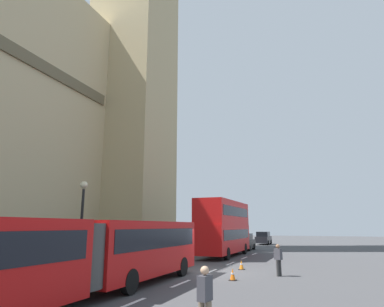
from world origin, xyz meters
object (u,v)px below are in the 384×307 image
object	(u,v)px
sedan_lead	(244,242)
pedestrian_by_kerb	(278,259)
sedan_trailing	(264,238)
pedestrian_near_cones	(205,299)
street_lamp	(82,219)
articulated_bus	(72,252)
traffic_cone_middle	(241,265)
traffic_cone_west	(233,274)
double_decker_bus	(224,226)

from	to	relation	value
sedan_lead	pedestrian_by_kerb	distance (m)	19.91
sedan_trailing	sedan_lead	bearing A→B (deg)	179.53
pedestrian_near_cones	street_lamp	bearing A→B (deg)	53.23
articulated_bus	traffic_cone_middle	size ratio (longest dim) A/B	31.57
traffic_cone_middle	pedestrian_near_cones	bearing A→B (deg)	-170.83
sedan_lead	traffic_cone_middle	bearing A→B (deg)	-168.11
articulated_bus	pedestrian_near_cones	xyz separation A→B (m)	(-1.68, -5.65, -0.83)
articulated_bus	sedan_trailing	size ratio (longest dim) A/B	4.16
pedestrian_near_cones	traffic_cone_west	bearing A→B (deg)	10.14
sedan_lead	pedestrian_by_kerb	bearing A→B (deg)	-162.11
sedan_lead	sedan_trailing	bearing A→B (deg)	-0.47
street_lamp	pedestrian_near_cones	xyz separation A→B (m)	(-7.59, -10.15, -2.14)
street_lamp	pedestrian_near_cones	size ratio (longest dim) A/B	3.12
sedan_trailing	street_lamp	world-z (taller)	street_lamp
sedan_trailing	pedestrian_by_kerb	size ratio (longest dim) A/B	2.60
articulated_bus	sedan_trailing	xyz separation A→B (m)	(41.29, -0.06, -0.83)
traffic_cone_middle	traffic_cone_west	bearing A→B (deg)	-172.85
sedan_lead	traffic_cone_west	xyz separation A→B (m)	(-21.26, -4.11, -0.63)
pedestrian_near_cones	sedan_lead	bearing A→B (deg)	10.70
street_lamp	sedan_lead	bearing A→B (deg)	-11.18
street_lamp	pedestrian_by_kerb	world-z (taller)	street_lamp
sedan_trailing	traffic_cone_middle	bearing A→B (deg)	-173.37
traffic_cone_west	street_lamp	distance (m)	9.09
sedan_lead	pedestrian_by_kerb	world-z (taller)	sedan_lead
traffic_cone_west	pedestrian_near_cones	world-z (taller)	pedestrian_near_cones
double_decker_bus	sedan_lead	bearing A→B (deg)	0.32
traffic_cone_west	pedestrian_near_cones	distance (m)	9.04
articulated_bus	sedan_trailing	world-z (taller)	articulated_bus
articulated_bus	double_decker_bus	world-z (taller)	double_decker_bus
pedestrian_near_cones	traffic_cone_middle	bearing A→B (deg)	9.17
articulated_bus	street_lamp	size ratio (longest dim) A/B	3.47
traffic_cone_west	sedan_trailing	bearing A→B (deg)	6.70
street_lamp	pedestrian_near_cones	distance (m)	12.85
traffic_cone_middle	pedestrian_near_cones	distance (m)	13.39
articulated_bus	street_lamp	world-z (taller)	street_lamp
traffic_cone_middle	street_lamp	world-z (taller)	street_lamp
sedan_lead	pedestrian_near_cones	bearing A→B (deg)	-169.30
traffic_cone_middle	pedestrian_by_kerb	bearing A→B (deg)	-128.36
double_decker_bus	pedestrian_by_kerb	xyz separation A→B (m)	(-10.60, -6.07, -1.80)
traffic_cone_west	sedan_lead	bearing A→B (deg)	10.94
double_decker_bus	sedan_trailing	xyz separation A→B (m)	(21.18, -0.06, -1.80)
street_lamp	traffic_cone_middle	bearing A→B (deg)	-54.98
traffic_cone_middle	pedestrian_near_cones	xyz separation A→B (m)	(-13.21, -2.13, 0.63)
articulated_bus	sedan_lead	xyz separation A→B (m)	(28.46, 0.05, -0.83)
traffic_cone_west	traffic_cone_middle	distance (m)	4.37
traffic_cone_middle	street_lamp	distance (m)	10.18
double_decker_bus	pedestrian_by_kerb	size ratio (longest dim) A/B	6.00
traffic_cone_west	pedestrian_by_kerb	size ratio (longest dim) A/B	0.34
articulated_bus	pedestrian_by_kerb	world-z (taller)	articulated_bus
sedan_trailing	pedestrian_by_kerb	distance (m)	32.34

